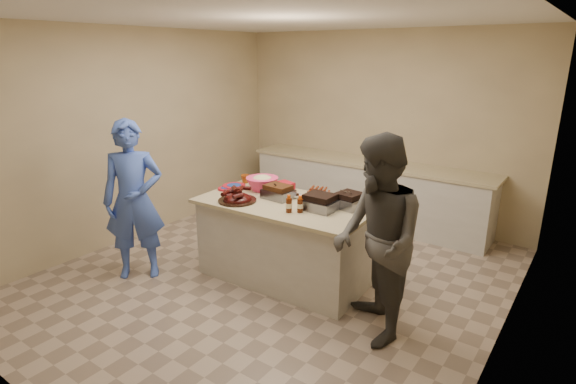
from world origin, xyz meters
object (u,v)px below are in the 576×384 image
Objects in this scene: guest_gray at (371,333)px; bbq_bottle_a at (289,212)px; bbq_bottle_b at (300,212)px; mustard_bottle at (277,196)px; roasting_pan at (349,207)px; island at (285,277)px; rib_platter at (237,201)px; guest_blue at (142,274)px; plastic_cup at (245,183)px; coleslaw_bowl at (262,190)px.

bbq_bottle_a is at bearing -140.02° from guest_gray.
bbq_bottle_b is 1.36× the size of mustard_bottle.
mustard_bottle is (-0.41, 0.34, 0.00)m from bbq_bottle_a.
mustard_bottle is at bearing 140.23° from bbq_bottle_a.
bbq_bottle_a is 0.11m from bbq_bottle_b.
roasting_pan is 1.24m from guest_gray.
rib_platter is at bearing -150.37° from island.
guest_blue is at bearing -147.03° from rib_platter.
island is 1.62m from guest_blue.
guest_gray reaches higher than guest_blue.
roasting_pan is 1.56× the size of bbq_bottle_b.
island reaches higher than guest_blue.
guest_gray is at bearing -33.65° from guest_blue.
bbq_bottle_b reaches higher than guest_blue.
bbq_bottle_b is (0.09, 0.06, 0.00)m from bbq_bottle_a.
rib_platter is 1.52× the size of roasting_pan.
plastic_cup is at bearing -149.88° from guest_gray.
plastic_cup is (-1.13, 0.48, 0.00)m from bbq_bottle_b.
coleslaw_bowl is at bearing -150.22° from guest_gray.
coleslaw_bowl is 0.21× the size of guest_blue.
bbq_bottle_b is at bearing -29.16° from mustard_bottle.
roasting_pan is 0.83m from mustard_bottle.
coleslaw_bowl is at bearing 161.27° from mustard_bottle.
mustard_bottle is at bearing -162.86° from roasting_pan.
plastic_cup is 0.06× the size of guest_blue.
mustard_bottle is 0.66m from plastic_cup.
bbq_bottle_b is (0.78, -0.37, 0.00)m from coleslaw_bowl.
mustard_bottle reaches higher than guest_gray.
mustard_bottle is 1.76m from guest_blue.
plastic_cup is (-0.83, 0.31, 0.88)m from island.
island is 1.24m from plastic_cup.
roasting_pan is (0.62, 0.24, 0.88)m from island.
coleslaw_bowl is at bearing 95.26° from rib_platter.
rib_platter is at bearing -55.93° from plastic_cup.
coleslaw_bowl is at bearing 154.35° from bbq_bottle_b.
rib_platter is 1.42m from guest_blue.
plastic_cup is (-0.35, 0.11, 0.00)m from coleslaw_bowl.
roasting_pan is at bearing 52.08° from bbq_bottle_b.
guest_gray is at bearing -20.34° from island.
island is at bearing -23.38° from coleslaw_bowl.
guest_blue is at bearing -129.53° from coleslaw_bowl.
guest_blue is at bearing -114.42° from plastic_cup.
roasting_pan reaches higher than guest_blue.
island is 1.01m from rib_platter.
island is 4.56× the size of rib_platter.
rib_platter is 0.45m from mustard_bottle.
bbq_bottle_b reaches higher than plastic_cup.
plastic_cup is (-1.45, 0.07, 0.00)m from roasting_pan.
bbq_bottle_b is (-0.32, -0.41, 0.00)m from roasting_pan.
bbq_bottle_b reaches higher than mustard_bottle.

